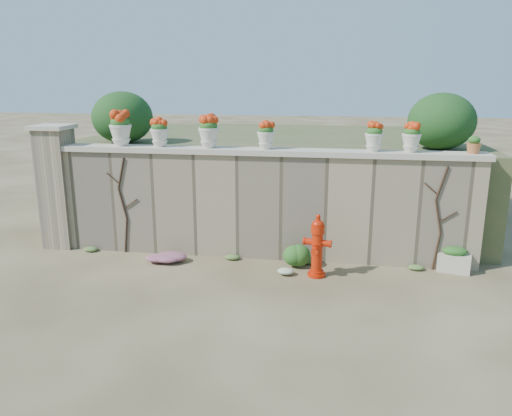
% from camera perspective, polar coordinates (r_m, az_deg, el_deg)
% --- Properties ---
extents(ground, '(80.00, 80.00, 0.00)m').
position_cam_1_polar(ground, '(8.16, -1.44, -9.75)').
color(ground, '#493C24').
rests_on(ground, ground).
extents(stone_wall, '(8.00, 0.40, 2.00)m').
position_cam_1_polar(stone_wall, '(9.51, 0.51, 0.20)').
color(stone_wall, gray).
rests_on(stone_wall, ground).
extents(wall_cap, '(8.10, 0.52, 0.10)m').
position_cam_1_polar(wall_cap, '(9.31, 0.52, 6.47)').
color(wall_cap, beige).
rests_on(wall_cap, stone_wall).
extents(gate_pillar, '(0.72, 0.72, 2.48)m').
position_cam_1_polar(gate_pillar, '(10.86, -21.70, 2.36)').
color(gate_pillar, gray).
rests_on(gate_pillar, ground).
extents(raised_fill, '(9.00, 6.00, 2.00)m').
position_cam_1_polar(raised_fill, '(12.61, 2.70, 3.76)').
color(raised_fill, '#384C23').
rests_on(raised_fill, ground).
extents(back_shrub_left, '(1.30, 1.30, 1.10)m').
position_cam_1_polar(back_shrub_left, '(11.31, -15.01, 9.97)').
color(back_shrub_left, '#143814').
rests_on(back_shrub_left, raised_fill).
extents(back_shrub_right, '(1.30, 1.30, 1.10)m').
position_cam_1_polar(back_shrub_right, '(10.54, 20.44, 9.26)').
color(back_shrub_right, '#143814').
rests_on(back_shrub_right, raised_fill).
extents(vine_left, '(0.60, 0.04, 1.91)m').
position_cam_1_polar(vine_left, '(10.05, -14.93, 0.43)').
color(vine_left, black).
rests_on(vine_left, ground).
extents(vine_right, '(0.60, 0.04, 1.91)m').
position_cam_1_polar(vine_right, '(9.38, 20.17, -0.97)').
color(vine_right, black).
rests_on(vine_right, ground).
extents(fire_hydrant, '(0.49, 0.34, 1.11)m').
position_cam_1_polar(fire_hydrant, '(8.71, 7.01, -4.30)').
color(fire_hydrant, red).
rests_on(fire_hydrant, ground).
extents(planter_box, '(0.62, 0.45, 0.46)m').
position_cam_1_polar(planter_box, '(9.65, 21.70, -5.54)').
color(planter_box, beige).
rests_on(planter_box, ground).
extents(green_shrub, '(0.54, 0.49, 0.51)m').
position_cam_1_polar(green_shrub, '(9.19, 4.77, -5.23)').
color(green_shrub, '#1E5119').
rests_on(green_shrub, ground).
extents(magenta_clump, '(0.83, 0.56, 0.22)m').
position_cam_1_polar(magenta_clump, '(9.58, -10.59, -5.51)').
color(magenta_clump, '#C6278D').
rests_on(magenta_clump, ground).
extents(white_flowers, '(0.46, 0.36, 0.16)m').
position_cam_1_polar(white_flowers, '(8.90, 3.74, -7.08)').
color(white_flowers, white).
rests_on(white_flowers, ground).
extents(urn_pot_0, '(0.42, 0.42, 0.66)m').
position_cam_1_polar(urn_pot_0, '(10.03, -15.22, 8.71)').
color(urn_pot_0, beige).
rests_on(urn_pot_0, wall_cap).
extents(urn_pot_1, '(0.35, 0.35, 0.55)m').
position_cam_1_polar(urn_pot_1, '(9.75, -10.98, 8.47)').
color(urn_pot_1, beige).
rests_on(urn_pot_1, wall_cap).
extents(urn_pot_2, '(0.38, 0.38, 0.60)m').
position_cam_1_polar(urn_pot_2, '(9.46, -5.43, 8.66)').
color(urn_pot_2, beige).
rests_on(urn_pot_2, wall_cap).
extents(urn_pot_3, '(0.33, 0.33, 0.51)m').
position_cam_1_polar(urn_pot_3, '(9.25, 1.14, 8.31)').
color(urn_pot_3, beige).
rests_on(urn_pot_3, wall_cap).
extents(urn_pot_4, '(0.33, 0.33, 0.52)m').
position_cam_1_polar(urn_pot_4, '(9.19, 13.35, 7.90)').
color(urn_pot_4, beige).
rests_on(urn_pot_4, wall_cap).
extents(urn_pot_5, '(0.33, 0.33, 0.52)m').
position_cam_1_polar(urn_pot_5, '(9.26, 17.34, 7.70)').
color(urn_pot_5, beige).
rests_on(urn_pot_5, wall_cap).
extents(terracotta_pot, '(0.25, 0.25, 0.29)m').
position_cam_1_polar(terracotta_pot, '(9.48, 23.63, 6.54)').
color(terracotta_pot, '#A95F33').
rests_on(terracotta_pot, wall_cap).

